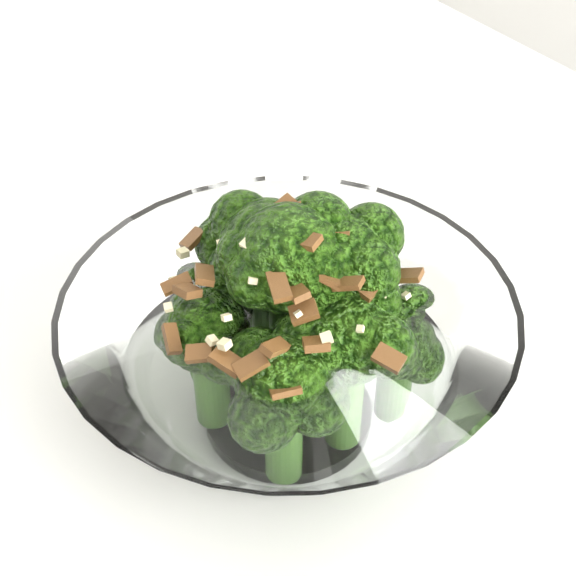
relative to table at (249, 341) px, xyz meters
The scene contains 2 objects.
table is the anchor object (origin of this frame).
broccoli_dish 0.18m from the table, 39.74° to the right, with size 0.23×0.23×0.14m.
Camera 1 is at (0.22, -0.34, 1.12)m, focal length 55.00 mm.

